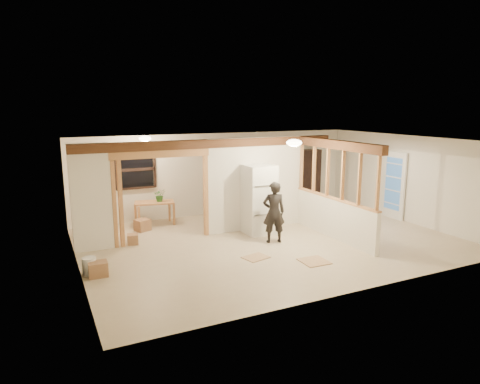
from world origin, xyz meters
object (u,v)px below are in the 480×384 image
woman (274,212)px  bookshelf (307,177)px  refrigerator (259,199)px  work_table (155,213)px  shop_vac (95,224)px

woman → bookshelf: bookshelf is taller
refrigerator → woman: size_ratio=1.19×
refrigerator → bookshelf: bookshelf is taller
refrigerator → bookshelf: size_ratio=0.97×
work_table → shop_vac: size_ratio=1.59×
refrigerator → work_table: size_ratio=1.69×
refrigerator → shop_vac: (-3.95, 1.55, -0.57)m
woman → work_table: woman is taller
refrigerator → woman: refrigerator is taller
work_table → bookshelf: (5.33, 0.31, 0.60)m
bookshelf → refrigerator: bearing=-143.5°
refrigerator → work_table: 3.06m
woman → shop_vac: size_ratio=2.25×
shop_vac → bookshelf: bearing=5.7°
bookshelf → work_table: bearing=-176.7°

